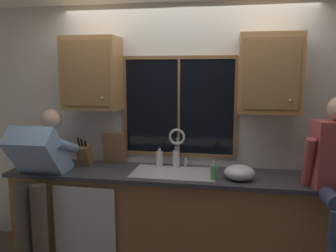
# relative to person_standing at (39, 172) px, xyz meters

# --- Properties ---
(back_wall) EXTENTS (5.68, 0.12, 2.55)m
(back_wall) POSITION_rel_person_standing_xyz_m (1.30, 0.65, 0.33)
(back_wall) COLOR silver
(back_wall) RESTS_ON floor
(window_glass) EXTENTS (1.10, 0.02, 0.95)m
(window_glass) POSITION_rel_person_standing_xyz_m (1.24, 0.58, 0.58)
(window_glass) COLOR black
(window_frame_top) EXTENTS (1.17, 0.02, 0.04)m
(window_frame_top) POSITION_rel_person_standing_xyz_m (1.24, 0.57, 1.07)
(window_frame_top) COLOR brown
(window_frame_bottom) EXTENTS (1.17, 0.02, 0.04)m
(window_frame_bottom) POSITION_rel_person_standing_xyz_m (1.24, 0.57, 0.09)
(window_frame_bottom) COLOR brown
(window_frame_left) EXTENTS (0.03, 0.02, 0.95)m
(window_frame_left) POSITION_rel_person_standing_xyz_m (0.67, 0.57, 0.58)
(window_frame_left) COLOR brown
(window_frame_right) EXTENTS (0.03, 0.02, 0.95)m
(window_frame_right) POSITION_rel_person_standing_xyz_m (1.81, 0.57, 0.58)
(window_frame_right) COLOR brown
(window_mullion_center) EXTENTS (0.02, 0.02, 0.95)m
(window_mullion_center) POSITION_rel_person_standing_xyz_m (1.24, 0.57, 0.58)
(window_mullion_center) COLOR brown
(lower_cabinet_run) EXTENTS (3.28, 0.58, 0.88)m
(lower_cabinet_run) POSITION_rel_person_standing_xyz_m (1.30, 0.30, -0.50)
(lower_cabinet_run) COLOR olive
(lower_cabinet_run) RESTS_ON floor
(countertop) EXTENTS (3.34, 0.62, 0.04)m
(countertop) POSITION_rel_person_standing_xyz_m (1.30, 0.28, -0.04)
(countertop) COLOR #38383D
(countertop) RESTS_ON lower_cabinet_run
(dishwasher_front) EXTENTS (0.60, 0.02, 0.74)m
(dishwasher_front) POSITION_rel_person_standing_xyz_m (0.44, -0.02, -0.49)
(dishwasher_front) COLOR white
(upper_cabinet_left) EXTENTS (0.55, 0.36, 0.72)m
(upper_cabinet_left) POSITION_rel_person_standing_xyz_m (0.38, 0.42, 0.92)
(upper_cabinet_left) COLOR #A87A47
(upper_cabinet_right) EXTENTS (0.55, 0.36, 0.72)m
(upper_cabinet_right) POSITION_rel_person_standing_xyz_m (2.10, 0.42, 0.92)
(upper_cabinet_right) COLOR #A87A47
(sink) EXTENTS (0.80, 0.46, 0.21)m
(sink) POSITION_rel_person_standing_xyz_m (1.24, 0.29, -0.12)
(sink) COLOR #B7B7BC
(sink) RESTS_ON lower_cabinet_run
(faucet) EXTENTS (0.18, 0.09, 0.40)m
(faucet) POSITION_rel_person_standing_xyz_m (1.25, 0.47, 0.23)
(faucet) COLOR silver
(faucet) RESTS_ON countertop
(person_standing) EXTENTS (0.53, 0.71, 1.51)m
(person_standing) POSITION_rel_person_standing_xyz_m (0.00, 0.00, 0.00)
(person_standing) COLOR #595147
(person_standing) RESTS_ON floor
(knife_block) EXTENTS (0.12, 0.18, 0.32)m
(knife_block) POSITION_rel_person_standing_xyz_m (0.29, 0.38, 0.09)
(knife_block) COLOR olive
(knife_block) RESTS_ON countertop
(cutting_board) EXTENTS (0.25, 0.09, 0.34)m
(cutting_board) POSITION_rel_person_standing_xyz_m (0.57, 0.50, 0.14)
(cutting_board) COLOR #997047
(cutting_board) RESTS_ON countertop
(mixing_bowl) EXTENTS (0.27, 0.27, 0.14)m
(mixing_bowl) POSITION_rel_person_standing_xyz_m (1.85, 0.19, 0.04)
(mixing_bowl) COLOR silver
(mixing_bowl) RESTS_ON countertop
(soap_dispenser) EXTENTS (0.06, 0.07, 0.19)m
(soap_dispenser) POSITION_rel_person_standing_xyz_m (1.62, 0.13, 0.05)
(soap_dispenser) COLOR #59A566
(soap_dispenser) RESTS_ON countertop
(bottle_green_glass) EXTENTS (0.07, 0.07, 0.23)m
(bottle_green_glass) POSITION_rel_person_standing_xyz_m (1.23, 0.49, 0.07)
(bottle_green_glass) COLOR silver
(bottle_green_glass) RESTS_ON countertop
(bottle_tall_clear) EXTENTS (0.07, 0.07, 0.21)m
(bottle_tall_clear) POSITION_rel_person_standing_xyz_m (1.06, 0.47, 0.06)
(bottle_tall_clear) COLOR silver
(bottle_tall_clear) RESTS_ON countertop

